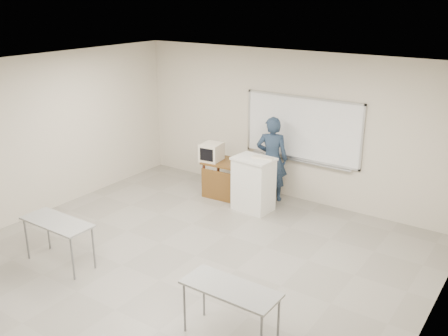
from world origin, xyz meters
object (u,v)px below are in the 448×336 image
Objects in this scene: mouse at (255,171)px; podium at (253,184)px; whiteboard at (302,130)px; laptop at (251,166)px; crt_monitor at (212,152)px; instructor_desk at (234,175)px; presenter at (272,159)px; keyboard at (263,158)px.

podium is at bearing -48.29° from mouse.
whiteboard reaches higher than laptop.
whiteboard is 1.90m from crt_monitor.
laptop is at bearing -130.83° from whiteboard.
crt_monitor is at bearing 177.87° from instructor_desk.
presenter is at bearing 14.91° from crt_monitor.
instructor_desk is (-1.09, -0.78, -0.95)m from whiteboard.
laptop is 0.17× the size of presenter.
crt_monitor is at bearing -154.17° from whiteboard.
podium reaches higher than mouse.
podium is 11.86× the size of mouse.
mouse is (-0.04, 0.12, 0.23)m from podium.
instructor_desk is at bearing 157.89° from laptop.
laptop is at bearing 138.53° from podium.
crt_monitor is 4.94× the size of mouse.
presenter is (0.61, 0.45, 0.34)m from instructor_desk.
laptop is at bearing -5.93° from instructor_desk.
whiteboard is 2.32× the size of podium.
keyboard is 0.23× the size of presenter.
crt_monitor is at bearing -159.56° from mouse.
whiteboard is at bearing 61.66° from keyboard.
keyboard is (0.15, 0.08, 0.54)m from podium.
mouse is 0.05× the size of presenter.
crt_monitor reaches higher than laptop.
presenter reaches higher than laptop.
presenter reaches higher than instructor_desk.
laptop reaches higher than instructor_desk.
podium is 0.57m from keyboard.
whiteboard is at bearing 67.38° from podium.
mouse is at bearing 160.87° from keyboard.
presenter is at bearing 107.61° from mouse.
podium is 0.38m from laptop.
podium is 3.62× the size of laptop.
podium is 0.26m from mouse.
podium is at bearing 65.99° from presenter.
whiteboard is 5.58× the size of crt_monitor.
crt_monitor is at bearing 160.09° from laptop.
laptop is 0.45m from keyboard.
crt_monitor is at bearing 167.66° from keyboard.
mouse reaches higher than instructor_desk.
keyboard reaches higher than mouse.
keyboard is at bearing 80.45° from presenter.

